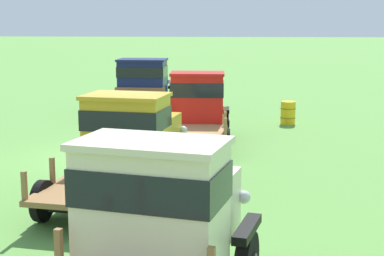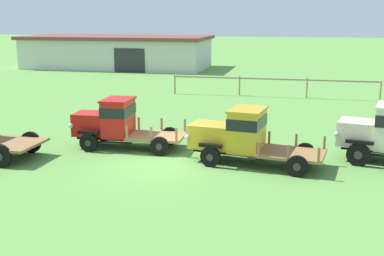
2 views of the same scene
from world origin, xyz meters
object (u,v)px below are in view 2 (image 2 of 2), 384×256
object	(u,v)px
farm_shed	(118,52)
oil_drum_beside_row	(80,120)
vintage_truck_midrow_center	(241,135)
vintage_truck_second_in_line	(115,122)

from	to	relation	value
farm_shed	oil_drum_beside_row	bearing A→B (deg)	-72.34
vintage_truck_midrow_center	oil_drum_beside_row	size ratio (longest dim) A/B	6.49
vintage_truck_second_in_line	vintage_truck_midrow_center	size ratio (longest dim) A/B	0.91
vintage_truck_second_in_line	oil_drum_beside_row	world-z (taller)	vintage_truck_second_in_line
vintage_truck_second_in_line	vintage_truck_midrow_center	bearing A→B (deg)	-10.80
farm_shed	vintage_truck_second_in_line	size ratio (longest dim) A/B	4.08
farm_shed	vintage_truck_midrow_center	xyz separation A→B (m)	(17.62, -32.30, -0.64)
vintage_truck_midrow_center	oil_drum_beside_row	world-z (taller)	vintage_truck_midrow_center
farm_shed	vintage_truck_midrow_center	bearing A→B (deg)	-61.38
farm_shed	oil_drum_beside_row	distance (m)	29.67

